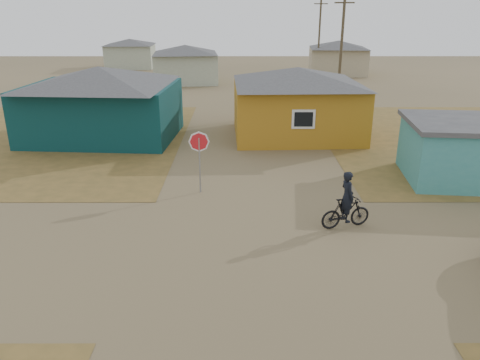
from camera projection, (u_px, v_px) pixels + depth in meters
name	position (u px, v px, depth m)	size (l,w,h in m)	color
ground	(265.00, 254.00, 14.19)	(120.00, 120.00, 0.00)	olive
grass_nw	(5.00, 140.00, 26.35)	(20.00, 18.00, 0.00)	brown
house_teal	(101.00, 102.00, 26.11)	(8.93, 7.08, 4.00)	#082E30
house_yellow	(297.00, 101.00, 26.62)	(7.72, 6.76, 3.90)	#AC751A
house_pale_west	(186.00, 63.00, 45.39)	(7.04, 6.15, 3.60)	#AAB399
house_beige_east	(338.00, 57.00, 51.04)	(6.95, 6.05, 3.60)	tan
house_pale_north	(130.00, 53.00, 56.66)	(6.28, 5.81, 3.40)	#AAB399
utility_pole_near	(341.00, 50.00, 33.37)	(1.40, 0.20, 8.00)	#4C412D
utility_pole_far	(319.00, 36.00, 48.37)	(1.40, 0.20, 8.00)	#4C412D
stop_sign	(199.00, 148.00, 18.31)	(0.79, 0.31, 2.53)	gray
cyclist	(346.00, 207.00, 15.70)	(1.85, 0.97, 2.01)	black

